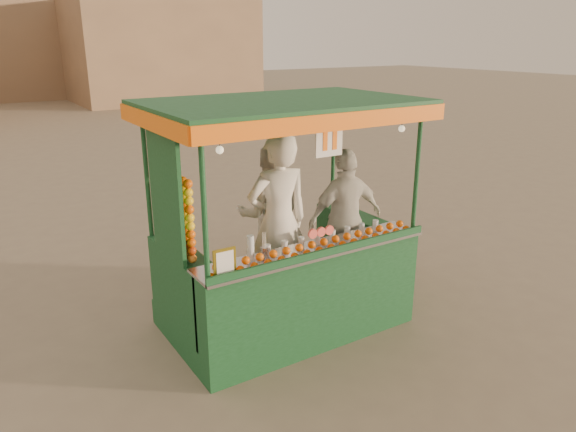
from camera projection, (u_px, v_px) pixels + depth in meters
ground at (310, 319)px, 6.41m from camera, size 90.00×90.00×0.00m
building_right at (161, 51)px, 28.41m from camera, size 9.00×6.00×5.00m
juice_cart at (283, 261)px, 5.96m from camera, size 2.83×1.83×2.57m
vendor_left at (278, 222)px, 5.87m from camera, size 0.75×0.53×1.95m
vendor_middle at (271, 215)px, 6.47m from camera, size 1.04×0.97×1.71m
vendor_right at (345, 218)px, 6.41m from camera, size 1.01×0.49×1.67m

